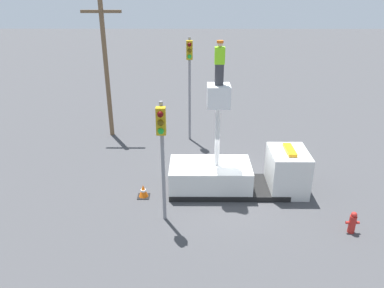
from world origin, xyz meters
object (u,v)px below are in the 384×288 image
traffic_light_pole (162,140)px  traffic_light_across (190,70)px  traffic_cone_rear (143,191)px  utility_pole (106,66)px  bucket_truck (239,173)px  fire_hydrant (352,222)px  worker (220,63)px

traffic_light_pole → traffic_light_across: 8.20m
traffic_cone_rear → utility_pole: bearing=111.4°
utility_pole → traffic_cone_rear: bearing=-68.6°
bucket_truck → traffic_cone_rear: size_ratio=10.47×
fire_hydrant → utility_pole: bearing=138.6°
worker → traffic_light_pole: bearing=-131.9°
worker → fire_hydrant: worker is taller
worker → traffic_cone_rear: bearing=-168.8°
worker → utility_pole: bearing=132.6°
traffic_light_pole → traffic_cone_rear: traffic_light_pole is taller
bucket_truck → worker: (-1.00, 0.00, 4.90)m
traffic_light_across → utility_pole: bearing=170.1°
bucket_truck → utility_pole: 10.17m
bucket_truck → traffic_light_pole: (-3.16, -2.40, 2.62)m
traffic_light_across → fire_hydrant: 11.40m
utility_pole → worker: bearing=-47.4°
traffic_light_pole → utility_pole: 9.78m
traffic_cone_rear → bucket_truck: bearing=8.6°
traffic_light_pole → traffic_light_across: size_ratio=0.82×
traffic_light_pole → traffic_cone_rear: (-1.05, 1.77, -3.19)m
bucket_truck → traffic_cone_rear: 4.30m
bucket_truck → traffic_light_across: size_ratio=1.02×
traffic_cone_rear → utility_pole: (-2.82, 7.18, 3.93)m
bucket_truck → traffic_light_across: traffic_light_across is taller
fire_hydrant → utility_pole: size_ratio=0.11×
traffic_light_pole → traffic_cone_rear: bearing=120.8°
utility_pole → traffic_light_across: bearing=-9.9°
fire_hydrant → worker: bearing=147.8°
bucket_truck → traffic_cone_rear: bearing=-171.4°
traffic_light_across → fire_hydrant: size_ratio=6.64×
traffic_light_pole → fire_hydrant: (7.09, -0.70, -3.02)m
worker → bucket_truck: bearing=0.0°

